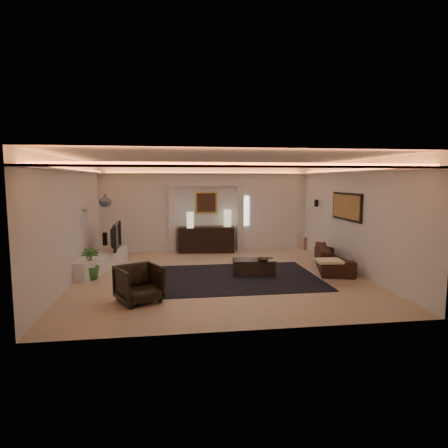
{
  "coord_description": "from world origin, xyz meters",
  "views": [
    {
      "loc": [
        -1.2,
        -9.26,
        2.41
      ],
      "look_at": [
        0.2,
        0.6,
        1.25
      ],
      "focal_mm": 30.44,
      "sensor_mm": 36.0,
      "label": 1
    }
  ],
  "objects": [
    {
      "name": "media_ledge",
      "position": [
        -3.15,
        1.09,
        0.23
      ],
      "size": [
        1.32,
        2.64,
        0.48
      ],
      "primitive_type": "cube",
      "rotation": [
        0.0,
        0.0,
        -0.28
      ],
      "color": "white",
      "rests_on": "ground"
    },
    {
      "name": "floor",
      "position": [
        0.0,
        0.0,
        0.0
      ],
      "size": [
        7.0,
        7.0,
        0.0
      ],
      "primitive_type": "plane",
      "color": "tan",
      "rests_on": "ground"
    },
    {
      "name": "cove_soffit",
      "position": [
        0.0,
        0.0,
        2.62
      ],
      "size": [
        7.0,
        7.0,
        0.04
      ],
      "primitive_type": "cube",
      "color": "silver",
      "rests_on": "ceiling"
    },
    {
      "name": "alcove_header",
      "position": [
        0.0,
        3.4,
        2.25
      ],
      "size": [
        2.52,
        0.2,
        0.12
      ],
      "primitive_type": "cube",
      "color": "silver",
      "rests_on": "wall_back"
    },
    {
      "name": "ceiling",
      "position": [
        0.0,
        0.0,
        2.9
      ],
      "size": [
        7.0,
        7.0,
        0.0
      ],
      "primitive_type": "plane",
      "rotation": [
        3.14,
        0.0,
        0.0
      ],
      "color": "white",
      "rests_on": "ground"
    },
    {
      "name": "console",
      "position": [
        -0.01,
        3.25,
        0.4
      ],
      "size": [
        1.89,
        0.76,
        0.92
      ],
      "primitive_type": "cube",
      "rotation": [
        0.0,
        0.0,
        -0.1
      ],
      "color": "black",
      "rests_on": "ground"
    },
    {
      "name": "wall_front",
      "position": [
        0.0,
        -3.5,
        1.45
      ],
      "size": [
        7.0,
        0.0,
        7.0
      ],
      "primitive_type": "plane",
      "rotation": [
        -1.57,
        0.0,
        0.0
      ],
      "color": "white",
      "rests_on": "ground"
    },
    {
      "name": "armchair",
      "position": [
        -1.84,
        -1.79,
        0.37
      ],
      "size": [
        1.08,
        1.09,
        0.74
      ],
      "primitive_type": "imported",
      "rotation": [
        0.0,
        0.0,
        0.49
      ],
      "color": "black",
      "rests_on": "ground"
    },
    {
      "name": "wall_sconce",
      "position": [
        3.38,
        2.2,
        1.68
      ],
      "size": [
        0.12,
        0.12,
        0.22
      ],
      "primitive_type": "cylinder",
      "color": "black",
      "rests_on": "wall_right"
    },
    {
      "name": "sofa",
      "position": [
        3.15,
        0.3,
        0.31
      ],
      "size": [
        2.29,
        1.42,
        0.63
      ],
      "primitive_type": "imported",
      "rotation": [
        0.0,
        0.0,
        1.28
      ],
      "color": "#462619",
      "rests_on": "ground"
    },
    {
      "name": "painting_frame",
      "position": [
        0.0,
        3.47,
        1.65
      ],
      "size": [
        0.74,
        0.04,
        0.74
      ],
      "primitive_type": "cube",
      "color": "tan",
      "rests_on": "wall_back"
    },
    {
      "name": "ginger_jar",
      "position": [
        -2.98,
        1.62,
        1.85
      ],
      "size": [
        0.38,
        0.38,
        0.36
      ],
      "primitive_type": "imported",
      "rotation": [
        0.0,
        0.0,
        0.11
      ],
      "color": "#303D53",
      "rests_on": "wall_niche"
    },
    {
      "name": "throw_blanket",
      "position": [
        2.41,
        -1.08,
        0.55
      ],
      "size": [
        0.62,
        0.52,
        0.06
      ],
      "primitive_type": "cube",
      "rotation": [
        0.0,
        0.0,
        -0.09
      ],
      "color": "beige",
      "rests_on": "sofa"
    },
    {
      "name": "wall_niche",
      "position": [
        -3.44,
        1.4,
        1.65
      ],
      "size": [
        0.1,
        0.55,
        0.04
      ],
      "primitive_type": "cube",
      "color": "silver",
      "rests_on": "wall_left"
    },
    {
      "name": "painting_canvas",
      "position": [
        0.0,
        3.44,
        1.65
      ],
      "size": [
        0.62,
        0.02,
        0.62
      ],
      "primitive_type": "cube",
      "color": "#4C2D1E",
      "rests_on": "wall_back"
    },
    {
      "name": "art_panel_gold",
      "position": [
        3.44,
        0.3,
        1.7
      ],
      "size": [
        0.02,
        1.5,
        0.62
      ],
      "primitive_type": "cube",
      "color": "tan",
      "rests_on": "wall_right"
    },
    {
      "name": "wall_left",
      "position": [
        -3.5,
        0.0,
        1.45
      ],
      "size": [
        0.0,
        7.0,
        7.0
      ],
      "primitive_type": "plane",
      "rotation": [
        1.57,
        0.0,
        1.57
      ],
      "color": "white",
      "rests_on": "ground"
    },
    {
      "name": "wall_right",
      "position": [
        3.5,
        0.0,
        1.45
      ],
      "size": [
        0.0,
        7.0,
        7.0
      ],
      "primitive_type": "plane",
      "rotation": [
        1.57,
        0.0,
        -1.57
      ],
      "color": "white",
      "rests_on": "ground"
    },
    {
      "name": "tv",
      "position": [
        -2.83,
        1.65,
        0.82
      ],
      "size": [
        1.3,
        0.19,
        0.75
      ],
      "primitive_type": "imported",
      "rotation": [
        0.0,
        0.0,
        1.58
      ],
      "color": "black",
      "rests_on": "media_ledge"
    },
    {
      "name": "plant",
      "position": [
        -3.15,
        0.15,
        0.39
      ],
      "size": [
        0.47,
        0.47,
        0.77
      ],
      "primitive_type": "imported",
      "rotation": [
        0.0,
        0.0,
        0.1
      ],
      "color": "#30672B",
      "rests_on": "ground"
    },
    {
      "name": "pilaster_right",
      "position": [
        1.15,
        3.4,
        1.1
      ],
      "size": [
        0.22,
        0.2,
        2.2
      ],
      "primitive_type": "cube",
      "color": "silver",
      "rests_on": "ground"
    },
    {
      "name": "daylight_slit",
      "position": [
        1.35,
        3.48,
        1.35
      ],
      "size": [
        0.25,
        0.03,
        1.0
      ],
      "primitive_type": "cube",
      "color": "white",
      "rests_on": "wall_back"
    },
    {
      "name": "bowl",
      "position": [
        1.07,
        -0.22,
        0.45
      ],
      "size": [
        0.39,
        0.39,
        0.08
      ],
      "primitive_type": "imported",
      "rotation": [
        0.0,
        0.0,
        -0.35
      ],
      "color": "#382916",
      "rests_on": "coffee_table"
    },
    {
      "name": "throw_pillow",
      "position": [
        2.67,
        1.43,
        0.55
      ],
      "size": [
        0.17,
        0.38,
        0.37
      ],
      "primitive_type": "cube",
      "rotation": [
        0.0,
        0.0,
        0.15
      ],
      "color": "tan",
      "rests_on": "sofa"
    },
    {
      "name": "lamp_left",
      "position": [
        -0.57,
        2.99,
        1.09
      ],
      "size": [
        0.24,
        0.24,
        0.51
      ],
      "primitive_type": "cylinder",
      "rotation": [
        0.0,
        0.0,
        -0.06
      ],
      "color": "beige",
      "rests_on": "console"
    },
    {
      "name": "area_rug",
      "position": [
        0.4,
        -0.2,
        0.01
      ],
      "size": [
        4.0,
        3.0,
        0.01
      ],
      "primitive_type": "cube",
      "color": "black",
      "rests_on": "ground"
    },
    {
      "name": "coffee_table",
      "position": [
        0.88,
        0.02,
        0.2
      ],
      "size": [
        1.08,
        0.66,
        0.39
      ],
      "primitive_type": "cube",
      "rotation": [
        0.0,
        0.0,
        -0.1
      ],
      "color": "black",
      "rests_on": "ground"
    },
    {
      "name": "lamp_right",
      "position": [
        0.7,
        3.25,
        1.09
      ],
      "size": [
        0.31,
        0.31,
        0.55
      ],
      "primitive_type": "cylinder",
      "rotation": [
        0.0,
        0.0,
        -0.33
      ],
      "color": "beige",
      "rests_on": "console"
    },
    {
      "name": "magazine",
      "position": [
        1.28,
        -0.27,
        0.42
      ],
      "size": [
        0.27,
        0.21,
        0.03
      ],
      "primitive_type": "cube",
      "rotation": [
        0.0,
        0.0,
        0.1
      ],
      "color": "silver",
      "rests_on": "coffee_table"
    },
    {
      "name": "figurine",
      "position": [
        -3.15,
        2.33,
        0.64
      ],
      "size": [
        0.19,
        0.19,
        0.38
      ],
      "primitive_type": "cylinder",
      "rotation": [
        0.0,
        0.0,
        0.41
      ],
      "color": "black",
      "rests_on": "media_ledge"
    },
    {
      "name": "pilaster_left",
      "position": [
        -1.15,
        3.4,
        1.1
      ],
      "size": [
        0.22,
        0.2,
        2.2
      ],
      "primitive_type": "cube",
      "color": "silver",
      "rests_on": "ground"
    },
    {
      "name": "art_panel_frame",
      "position": [
        3.47,
        0.3,
        1.7
      ],
      "size": [
        0.04,
        1.64,
        0.74
      ],
      "primitive_type": "cube",
      "color": "black",
      "rests_on": "wall_right"
    },
    {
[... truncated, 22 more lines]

